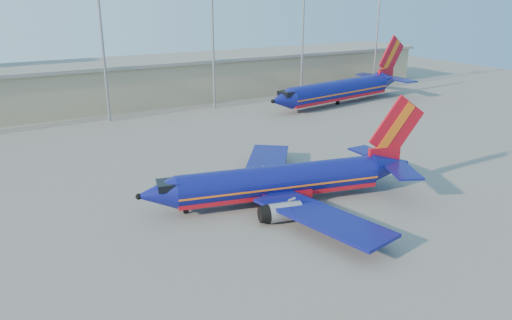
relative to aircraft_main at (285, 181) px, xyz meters
name	(u,v)px	position (x,y,z in m)	size (l,w,h in m)	color
ground	(274,211)	(-2.39, -1.64, -2.28)	(220.00, 220.00, 0.00)	slate
terminal_building	(167,79)	(7.61, 56.36, 2.04)	(122.00, 16.00, 8.50)	gray
light_mast_row	(159,14)	(2.61, 44.36, 15.27)	(101.60, 1.60, 28.65)	gray
aircraft_main	(285,181)	(0.00, 0.00, 0.00)	(31.16, 29.66, 10.67)	navy
aircraft_second	(342,89)	(36.14, 35.49, 0.61)	(37.01, 14.34, 12.59)	navy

